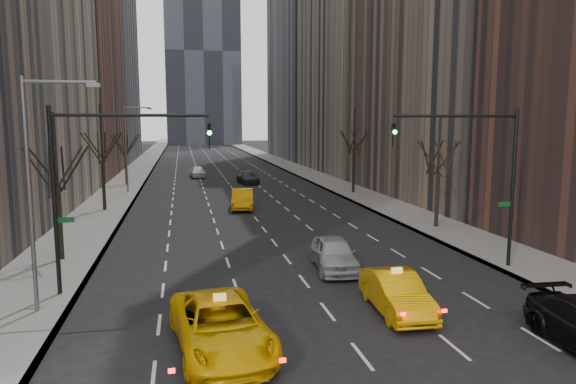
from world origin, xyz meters
TOP-DOWN VIEW (x-y plane):
  - sidewalk_left at (-12.25, 70.00)m, footprint 4.50×320.00m
  - sidewalk_right at (12.25, 70.00)m, footprint 4.50×320.00m
  - bld_left_far at (-21.50, 66.00)m, footprint 14.00×28.00m
  - bld_left_deep at (-21.50, 96.00)m, footprint 14.00×30.00m
  - bld_right_far at (21.50, 64.00)m, footprint 14.00×28.00m
  - bld_right_deep at (21.50, 95.00)m, footprint 14.00×30.00m
  - tree_lw_b at (-12.00, 18.00)m, footprint 3.36×3.50m
  - tree_lw_c at (-12.00, 34.00)m, footprint 3.36×3.50m
  - tree_lw_d at (-12.00, 52.00)m, footprint 3.36×3.50m
  - tree_rw_b at (12.00, 22.00)m, footprint 3.36×3.50m
  - tree_rw_c at (12.00, 40.00)m, footprint 3.36×3.50m
  - traffic_mast_left at (-9.11, 12.00)m, footprint 6.69×0.39m
  - traffic_mast_right at (9.11, 12.00)m, footprint 6.69×0.39m
  - streetlight_near at (-10.84, 10.00)m, footprint 2.83×0.22m
  - streetlight_far at (-10.84, 45.00)m, footprint 2.83×0.22m
  - taxi_suv at (-4.40, 5.35)m, footprint 3.53×6.42m
  - taxi_sedan at (2.64, 7.41)m, footprint 1.91×4.88m
  - silver_sedan_ahead at (1.94, 13.55)m, footprint 2.53×5.11m
  - far_taxi at (-0.47, 32.98)m, footprint 2.45×5.34m
  - far_suv_grey at (2.34, 51.42)m, footprint 2.53×5.27m
  - far_car_white at (-3.50, 59.48)m, footprint 2.14×4.78m

SIDE VIEW (x-z plane):
  - sidewalk_left at x=-12.25m, z-range 0.00..0.15m
  - sidewalk_right at x=12.25m, z-range 0.00..0.15m
  - far_suv_grey at x=2.34m, z-range 0.00..1.48m
  - taxi_sedan at x=2.64m, z-range 0.00..1.58m
  - far_car_white at x=-3.50m, z-range 0.00..1.60m
  - silver_sedan_ahead at x=1.94m, z-range 0.00..1.68m
  - far_taxi at x=-0.47m, z-range 0.00..1.70m
  - taxi_suv at x=-4.40m, z-range 0.00..1.70m
  - tree_lw_d at x=-12.00m, z-range -0.12..7.24m
  - tree_lw_b at x=-12.00m, z-range -0.19..7.63m
  - tree_rw_b at x=12.00m, z-range -0.19..7.63m
  - tree_lw_c at x=-12.00m, z-range -0.33..8.41m
  - tree_rw_c at x=12.00m, z-range -0.33..8.41m
  - traffic_mast_left at x=-9.11m, z-range 1.49..9.49m
  - traffic_mast_right at x=9.11m, z-range 1.49..9.49m
  - streetlight_near at x=-10.84m, z-range 1.12..10.12m
  - streetlight_far at x=-10.84m, z-range 1.12..10.12m
  - bld_left_far at x=-21.50m, z-range 0.00..44.00m
  - bld_right_far at x=21.50m, z-range 0.00..50.00m
  - bld_right_deep at x=21.50m, z-range 0.00..58.00m
  - bld_left_deep at x=-21.50m, z-range 0.00..60.00m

